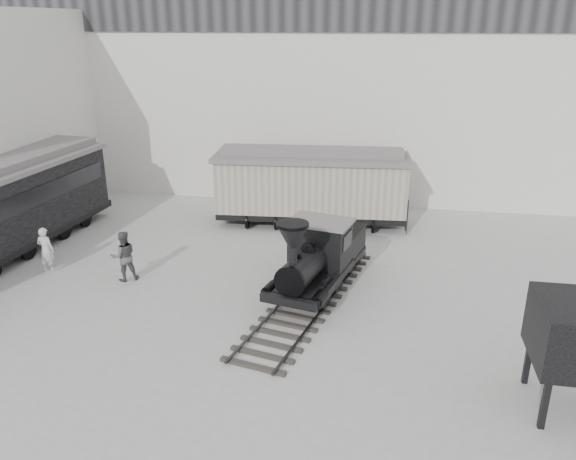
% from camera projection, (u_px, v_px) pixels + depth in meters
% --- Properties ---
extents(ground, '(90.00, 90.00, 0.00)m').
position_uv_depth(ground, '(238.00, 353.00, 15.26)').
color(ground, '#9E9E9B').
extents(north_wall, '(34.00, 2.51, 11.00)m').
position_uv_depth(north_wall, '(314.00, 85.00, 27.13)').
color(north_wall, silver).
rests_on(north_wall, ground).
extents(locomotive, '(3.73, 8.81, 3.04)m').
position_uv_depth(locomotive, '(317.00, 261.00, 18.32)').
color(locomotive, black).
rests_on(locomotive, ground).
extents(boxcar, '(8.55, 3.26, 3.43)m').
position_uv_depth(boxcar, '(311.00, 185.00, 24.41)').
color(boxcar, black).
rests_on(boxcar, ground).
extents(visitor_a, '(0.61, 0.40, 1.68)m').
position_uv_depth(visitor_a, '(46.00, 250.00, 19.96)').
color(visitor_a, silver).
rests_on(visitor_a, ground).
extents(visitor_b, '(1.10, 1.05, 1.80)m').
position_uv_depth(visitor_b, '(124.00, 256.00, 19.29)').
color(visitor_b, '#4B4C4E').
rests_on(visitor_b, ground).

